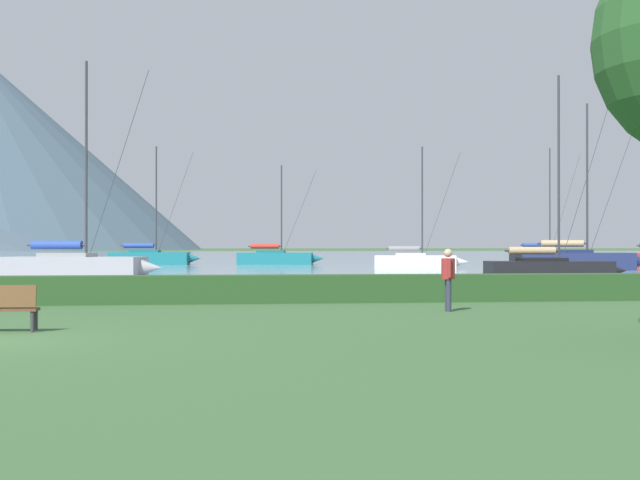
{
  "coord_description": "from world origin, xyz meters",
  "views": [
    {
      "loc": [
        4.17,
        -17.68,
        1.75
      ],
      "look_at": [
        12.66,
        44.28,
        2.09
      ],
      "focal_mm": 53.22,
      "sensor_mm": 36.0,
      "label": 1
    }
  ],
  "objects_px": {
    "sailboat_slip_12": "(151,257)",
    "sailboat_slip_6": "(77,265)",
    "sailboat_slip_8": "(550,268)",
    "sailboat_slip_7": "(417,260)",
    "sailboat_slip_2": "(579,259)",
    "sailboat_slip_4": "(276,257)",
    "person_standing_walker": "(448,275)",
    "sailboat_slip_0": "(545,255)"
  },
  "relations": [
    {
      "from": "sailboat_slip_2",
      "to": "sailboat_slip_12",
      "type": "relative_size",
      "value": 1.11
    },
    {
      "from": "sailboat_slip_6",
      "to": "sailboat_slip_7",
      "type": "bearing_deg",
      "value": 55.34
    },
    {
      "from": "sailboat_slip_4",
      "to": "sailboat_slip_12",
      "type": "xyz_separation_m",
      "value": [
        -11.31,
        0.58,
        0.04
      ]
    },
    {
      "from": "sailboat_slip_6",
      "to": "sailboat_slip_7",
      "type": "xyz_separation_m",
      "value": [
        23.01,
        19.32,
        -0.11
      ]
    },
    {
      "from": "sailboat_slip_8",
      "to": "sailboat_slip_12",
      "type": "distance_m",
      "value": 46.81
    },
    {
      "from": "sailboat_slip_7",
      "to": "person_standing_walker",
      "type": "distance_m",
      "value": 47.31
    },
    {
      "from": "sailboat_slip_2",
      "to": "sailboat_slip_7",
      "type": "relative_size",
      "value": 1.27
    },
    {
      "from": "sailboat_slip_6",
      "to": "person_standing_walker",
      "type": "distance_m",
      "value": 29.68
    },
    {
      "from": "sailboat_slip_0",
      "to": "sailboat_slip_4",
      "type": "xyz_separation_m",
      "value": [
        -30.72,
        -13.2,
        -0.07
      ]
    },
    {
      "from": "sailboat_slip_7",
      "to": "sailboat_slip_12",
      "type": "bearing_deg",
      "value": 155.49
    },
    {
      "from": "sailboat_slip_4",
      "to": "sailboat_slip_7",
      "type": "xyz_separation_m",
      "value": [
        9.32,
        -15.58,
        -0.05
      ]
    },
    {
      "from": "sailboat_slip_6",
      "to": "sailboat_slip_7",
      "type": "height_order",
      "value": "sailboat_slip_6"
    },
    {
      "from": "sailboat_slip_2",
      "to": "sailboat_slip_4",
      "type": "bearing_deg",
      "value": 148.57
    },
    {
      "from": "sailboat_slip_4",
      "to": "sailboat_slip_12",
      "type": "distance_m",
      "value": 11.32
    },
    {
      "from": "sailboat_slip_6",
      "to": "sailboat_slip_12",
      "type": "relative_size",
      "value": 1.07
    },
    {
      "from": "sailboat_slip_6",
      "to": "sailboat_slip_8",
      "type": "bearing_deg",
      "value": 0.5
    },
    {
      "from": "sailboat_slip_4",
      "to": "sailboat_slip_7",
      "type": "bearing_deg",
      "value": -47.75
    },
    {
      "from": "sailboat_slip_7",
      "to": "sailboat_slip_4",
      "type": "bearing_deg",
      "value": 134.45
    },
    {
      "from": "sailboat_slip_0",
      "to": "sailboat_slip_12",
      "type": "distance_m",
      "value": 43.89
    },
    {
      "from": "sailboat_slip_12",
      "to": "person_standing_walker",
      "type": "bearing_deg",
      "value": -72.93
    },
    {
      "from": "sailboat_slip_2",
      "to": "sailboat_slip_12",
      "type": "bearing_deg",
      "value": 160.7
    },
    {
      "from": "sailboat_slip_2",
      "to": "person_standing_walker",
      "type": "distance_m",
      "value": 44.89
    },
    {
      "from": "sailboat_slip_6",
      "to": "sailboat_slip_8",
      "type": "height_order",
      "value": "sailboat_slip_6"
    },
    {
      "from": "sailboat_slip_0",
      "to": "sailboat_slip_8",
      "type": "distance_m",
      "value": 58.19
    },
    {
      "from": "sailboat_slip_4",
      "to": "sailboat_slip_8",
      "type": "distance_m",
      "value": 42.32
    },
    {
      "from": "sailboat_slip_2",
      "to": "sailboat_slip_7",
      "type": "xyz_separation_m",
      "value": [
        -10.32,
        6.32,
        -0.15
      ]
    },
    {
      "from": "sailboat_slip_2",
      "to": "sailboat_slip_6",
      "type": "relative_size",
      "value": 1.03
    },
    {
      "from": "sailboat_slip_12",
      "to": "person_standing_walker",
      "type": "relative_size",
      "value": 6.46
    },
    {
      "from": "sailboat_slip_4",
      "to": "sailboat_slip_12",
      "type": "relative_size",
      "value": 0.85
    },
    {
      "from": "sailboat_slip_7",
      "to": "person_standing_walker",
      "type": "xyz_separation_m",
      "value": [
        -10.34,
        -46.17,
        0.38
      ]
    },
    {
      "from": "sailboat_slip_0",
      "to": "sailboat_slip_4",
      "type": "relative_size",
      "value": 1.37
    },
    {
      "from": "sailboat_slip_4",
      "to": "sailboat_slip_6",
      "type": "relative_size",
      "value": 0.79
    },
    {
      "from": "sailboat_slip_7",
      "to": "sailboat_slip_8",
      "type": "distance_m",
      "value": 25.57
    },
    {
      "from": "sailboat_slip_0",
      "to": "sailboat_slip_6",
      "type": "distance_m",
      "value": 65.47
    },
    {
      "from": "sailboat_slip_6",
      "to": "sailboat_slip_8",
      "type": "xyz_separation_m",
      "value": [
        23.6,
        -6.24,
        -0.11
      ]
    },
    {
      "from": "sailboat_slip_0",
      "to": "sailboat_slip_4",
      "type": "bearing_deg",
      "value": -151.47
    },
    {
      "from": "sailboat_slip_6",
      "to": "sailboat_slip_12",
      "type": "height_order",
      "value": "sailboat_slip_6"
    },
    {
      "from": "sailboat_slip_12",
      "to": "sailboat_slip_6",
      "type": "bearing_deg",
      "value": -86.15
    },
    {
      "from": "sailboat_slip_2",
      "to": "sailboat_slip_8",
      "type": "height_order",
      "value": "sailboat_slip_2"
    },
    {
      "from": "sailboat_slip_12",
      "to": "person_standing_walker",
      "type": "xyz_separation_m",
      "value": [
        10.29,
        -62.32,
        0.29
      ]
    },
    {
      "from": "sailboat_slip_2",
      "to": "sailboat_slip_8",
      "type": "xyz_separation_m",
      "value": [
        -9.73,
        -19.25,
        -0.15
      ]
    },
    {
      "from": "person_standing_walker",
      "to": "sailboat_slip_12",
      "type": "bearing_deg",
      "value": 105.35
    }
  ]
}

